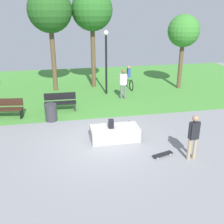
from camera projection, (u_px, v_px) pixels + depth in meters
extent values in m
plane|color=gray|center=(102.00, 143.00, 10.58)|extent=(28.00, 28.00, 0.00)
cube|color=#478C38|center=(82.00, 86.00, 18.10)|extent=(26.60, 11.53, 0.01)
cube|color=#A8A59E|center=(115.00, 133.00, 10.72)|extent=(1.92, 0.92, 0.55)
cube|color=black|center=(111.00, 124.00, 10.53)|extent=(0.23, 0.30, 0.32)
cylinder|color=tan|center=(195.00, 148.00, 9.34)|extent=(0.12, 0.12, 0.80)
cylinder|color=tan|center=(189.00, 149.00, 9.27)|extent=(0.12, 0.12, 0.80)
cube|color=black|center=(194.00, 131.00, 9.05)|extent=(0.34, 0.24, 0.60)
cylinder|color=black|center=(199.00, 129.00, 9.09)|extent=(0.09, 0.09, 0.55)
cylinder|color=black|center=(190.00, 131.00, 8.99)|extent=(0.09, 0.09, 0.55)
sphere|color=#9E7556|center=(196.00, 119.00, 8.89)|extent=(0.22, 0.22, 0.22)
cube|color=black|center=(163.00, 154.00, 9.61)|extent=(0.82, 0.43, 0.02)
cylinder|color=silver|center=(167.00, 152.00, 9.82)|extent=(0.06, 0.05, 0.06)
cylinder|color=silver|center=(170.00, 154.00, 9.69)|extent=(0.06, 0.05, 0.06)
cylinder|color=silver|center=(155.00, 156.00, 9.57)|extent=(0.06, 0.05, 0.06)
cylinder|color=silver|center=(158.00, 158.00, 9.44)|extent=(0.06, 0.05, 0.06)
cube|color=black|center=(127.00, 124.00, 12.07)|extent=(0.69, 0.73, 0.02)
cylinder|color=silver|center=(128.00, 123.00, 12.35)|extent=(0.06, 0.06, 0.06)
cylinder|color=silver|center=(131.00, 123.00, 12.27)|extent=(0.06, 0.06, 0.06)
cylinder|color=silver|center=(122.00, 127.00, 11.90)|extent=(0.06, 0.06, 0.06)
cylinder|color=silver|center=(125.00, 128.00, 11.82)|extent=(0.06, 0.06, 0.06)
cube|color=black|center=(60.00, 103.00, 13.63)|extent=(1.61, 0.47, 0.06)
cube|color=black|center=(60.00, 96.00, 13.73)|extent=(1.60, 0.09, 0.36)
cube|color=#2D2D33|center=(75.00, 106.00, 13.83)|extent=(0.09, 0.40, 0.45)
cube|color=#2D2D33|center=(46.00, 108.00, 13.59)|extent=(0.09, 0.40, 0.45)
cube|color=#331E14|center=(5.00, 109.00, 12.78)|extent=(1.64, 0.65, 0.06)
cube|color=#331E14|center=(6.00, 102.00, 12.88)|extent=(1.59, 0.27, 0.36)
cube|color=black|center=(22.00, 113.00, 12.90)|extent=(0.13, 0.40, 0.45)
cylinder|color=brown|center=(53.00, 59.00, 16.53)|extent=(0.29, 0.29, 4.05)
sphere|color=#23561E|center=(50.00, 10.00, 15.51)|extent=(2.59, 2.59, 2.59)
cylinder|color=brown|center=(180.00, 65.00, 17.19)|extent=(0.26, 0.26, 3.05)
sphere|color=#387F2D|center=(184.00, 31.00, 16.42)|extent=(1.96, 1.96, 1.96)
cylinder|color=brown|center=(93.00, 56.00, 17.32)|extent=(0.28, 0.28, 4.08)
sphere|color=#286623|center=(92.00, 10.00, 16.30)|extent=(2.52, 2.52, 2.52)
cylinder|color=black|center=(106.00, 66.00, 15.93)|extent=(0.12, 0.12, 3.50)
sphere|color=silver|center=(106.00, 33.00, 15.24)|extent=(0.28, 0.28, 0.28)
cylinder|color=#333338|center=(51.00, 112.00, 12.51)|extent=(0.55, 0.55, 0.81)
cylinder|color=slate|center=(125.00, 92.00, 15.45)|extent=(0.12, 0.12, 0.84)
cylinder|color=slate|center=(121.00, 92.00, 15.49)|extent=(0.12, 0.12, 0.84)
cube|color=white|center=(123.00, 79.00, 15.20)|extent=(0.37, 0.31, 0.63)
cylinder|color=white|center=(126.00, 79.00, 15.16)|extent=(0.09, 0.09, 0.58)
cylinder|color=white|center=(120.00, 79.00, 15.22)|extent=(0.09, 0.09, 0.58)
sphere|color=brown|center=(124.00, 71.00, 15.03)|extent=(0.23, 0.23, 0.23)
cube|color=#1E4C8C|center=(124.00, 78.00, 15.33)|extent=(0.30, 0.25, 0.36)
torus|color=black|center=(126.00, 81.00, 18.11)|extent=(0.11, 0.72, 0.72)
torus|color=black|center=(131.00, 85.00, 17.12)|extent=(0.11, 0.72, 0.72)
cube|color=#338C3F|center=(128.00, 80.00, 17.54)|extent=(0.11, 0.99, 0.08)
cube|color=#2D4799|center=(129.00, 73.00, 17.36)|extent=(0.20, 0.29, 0.56)
sphere|color=#9E7556|center=(129.00, 67.00, 17.23)|extent=(0.22, 0.22, 0.22)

